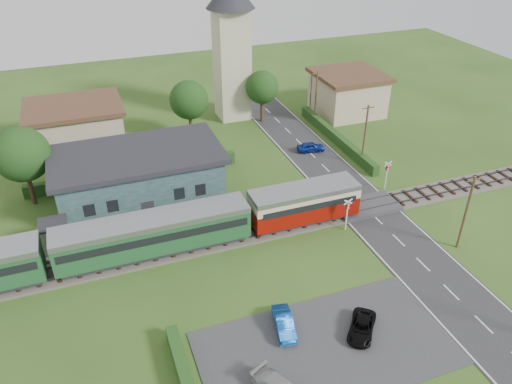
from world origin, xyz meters
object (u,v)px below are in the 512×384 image
object	(u,v)px
station_building	(139,176)
train	(114,242)
crossing_signal_near	(347,210)
car_park_dark	(362,327)
equipment_hut	(55,235)
church_tower	(231,40)
car_on_road	(311,147)
pedestrian_far	(79,234)
crossing_signal_far	(387,171)
car_park_blue	(284,323)
pedestrian_near	(211,207)
house_west	(76,127)
house_east	(348,92)

from	to	relation	value
station_building	train	distance (m)	9.66
crossing_signal_near	car_park_dark	size ratio (longest dim) A/B	0.94
equipment_hut	church_tower	distance (m)	33.48
car_on_road	pedestrian_far	bearing A→B (deg)	119.67
station_building	car_park_dark	world-z (taller)	station_building
station_building	car_park_dark	bearing A→B (deg)	-63.19
station_building	car_on_road	bearing A→B (deg)	10.63
crossing_signal_far	car_park_blue	size ratio (longest dim) A/B	0.96
crossing_signal_near	station_building	bearing A→B (deg)	145.19
car_park_dark	train	bearing A→B (deg)	176.98
equipment_hut	station_building	xyz separation A→B (m)	(8.00, 5.79, 0.95)
church_tower	pedestrian_far	bearing A→B (deg)	-133.00
car_park_dark	pedestrian_near	xyz separation A→B (m)	(-5.93, 17.05, 0.82)
station_building	crossing_signal_near	bearing A→B (deg)	-34.81
car_park_dark	house_west	bearing A→B (deg)	153.58
station_building	house_west	size ratio (longest dim) A/B	1.48
car_on_road	car_park_blue	size ratio (longest dim) A/B	0.95
equipment_hut	crossing_signal_near	distance (m)	25.04
equipment_hut	crossing_signal_near	xyz separation A→B (m)	(24.40, -5.61, 0.39)
equipment_hut	crossing_signal_far	size ratio (longest dim) A/B	0.78
car_park_blue	car_park_dark	size ratio (longest dim) A/B	0.97
house_west	crossing_signal_far	world-z (taller)	house_west
station_building	church_tower	distance (m)	23.89
house_east	pedestrian_far	distance (m)	40.70
house_west	car_park_dark	bearing A→B (deg)	-65.84
house_east	car_on_road	size ratio (longest dim) A/B	2.72
equipment_hut	station_building	size ratio (longest dim) A/B	0.16
house_east	car_park_blue	size ratio (longest dim) A/B	2.58
church_tower	car_park_dark	size ratio (longest dim) A/B	5.03
station_building	pedestrian_near	xyz separation A→B (m)	(5.50, -5.58, -1.30)
station_building	pedestrian_far	size ratio (longest dim) A/B	9.26
crossing_signal_far	car_park_dark	distance (m)	20.18
train	crossing_signal_far	size ratio (longest dim) A/B	13.18
station_building	pedestrian_near	size ratio (longest dim) A/B	8.52
equipment_hut	church_tower	bearing A→B (deg)	44.75
crossing_signal_near	crossing_signal_far	size ratio (longest dim) A/B	1.00
train	pedestrian_far	size ratio (longest dim) A/B	25.01
car_park_blue	pedestrian_near	world-z (taller)	pedestrian_near
house_west	house_east	world-z (taller)	same
train	station_building	bearing A→B (deg)	68.85
car_park_blue	pedestrian_far	distance (m)	19.50
house_east	pedestrian_near	bearing A→B (deg)	-142.82
house_west	car_on_road	xyz separation A→B (m)	(25.23, -10.21, -2.19)
station_building	house_east	distance (m)	32.70
car_on_road	pedestrian_near	size ratio (longest dim) A/B	1.72
train	house_east	distance (m)	40.07
car_park_dark	pedestrian_near	distance (m)	18.08
train	pedestrian_near	size ratio (longest dim) A/B	23.00
car_on_road	car_park_blue	xyz separation A→B (m)	(-13.73, -24.29, 0.04)
equipment_hut	station_building	bearing A→B (deg)	35.92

